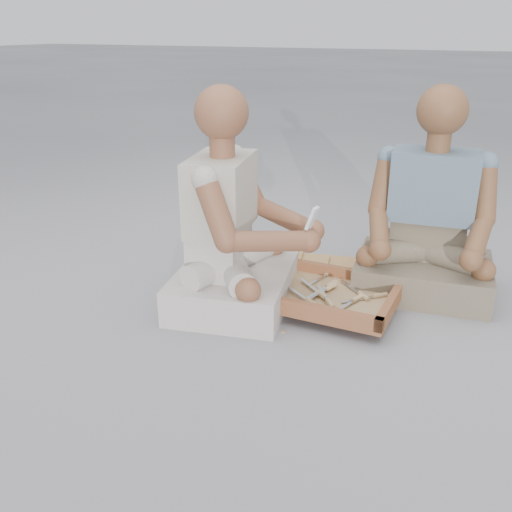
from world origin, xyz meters
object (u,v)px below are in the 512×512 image
at_px(tool_tray, 331,295).
at_px(companion, 428,227).
at_px(craftsman, 232,235).
at_px(carved_panel, 335,277).

height_order(tool_tray, companion, companion).
distance_m(tool_tray, craftsman, 0.51).
bearing_deg(craftsman, carved_panel, 128.15).
distance_m(carved_panel, companion, 0.50).
height_order(carved_panel, companion, companion).
bearing_deg(craftsman, companion, 111.96).
relative_size(carved_panel, craftsman, 0.71).
bearing_deg(carved_panel, companion, 12.94).
distance_m(craftsman, companion, 0.90).
relative_size(carved_panel, companion, 0.72).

